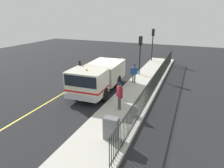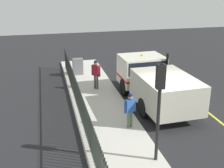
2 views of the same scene
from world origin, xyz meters
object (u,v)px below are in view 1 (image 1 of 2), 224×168
Objects in this scene: traffic_light_mid at (153,38)px; worker_standing at (120,93)px; work_truck at (97,76)px; traffic_cone at (73,85)px; utility_cabinet at (111,128)px; pedestrian_distant at (134,71)px; traffic_light_near at (140,48)px.

worker_standing is at bearing 93.68° from traffic_light_mid.
work_truck reaches higher than traffic_cone.
traffic_cone is (-4.80, 2.18, -0.88)m from worker_standing.
traffic_light_mid is 17.22m from utility_cabinet.
traffic_light_mid is at bearing -106.07° from pedestrian_distant.
traffic_cone is at bearing 58.70° from traffic_light_near.
utility_cabinet is (1.63, -17.00, -2.20)m from traffic_light_mid.
traffic_cone is at bearing 2.28° from work_truck.
worker_standing is 0.46× the size of traffic_light_mid.
work_truck reaches higher than utility_cabinet.
work_truck is at bearing 4.91° from traffic_cone.
worker_standing is 0.49× the size of traffic_light_near.
work_truck is at bearing 8.25° from worker_standing.
traffic_light_mid is at bearing 95.49° from utility_cabinet.
traffic_light_near is 7.20m from traffic_cone.
traffic_light_mid is at bearing -36.61° from worker_standing.
traffic_light_near is at bearing 53.98° from traffic_cone.
traffic_light_near reaches higher than work_truck.
work_truck is 9.55× the size of traffic_cone.
traffic_cone is at bearing 71.70° from traffic_light_mid.
utility_cabinet is at bearing 152.97° from worker_standing.
traffic_light_near is 3.26× the size of utility_cabinet.
traffic_light_mid reaches higher than utility_cabinet.
traffic_light_near is 5.49× the size of traffic_cone.
traffic_light_near is 10.99m from utility_cabinet.
work_truck is 3.57m from worker_standing.
worker_standing is at bearing 103.34° from utility_cabinet.
pedestrian_distant is at bearing 99.86° from traffic_light_near.
traffic_light_mid is at bearing -84.32° from traffic_light_near.
worker_standing is at bearing 100.75° from traffic_light_near.
traffic_light_mid is (-0.34, 8.89, 1.76)m from pedestrian_distant.
traffic_light_mid is at bearing -101.24° from work_truck.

